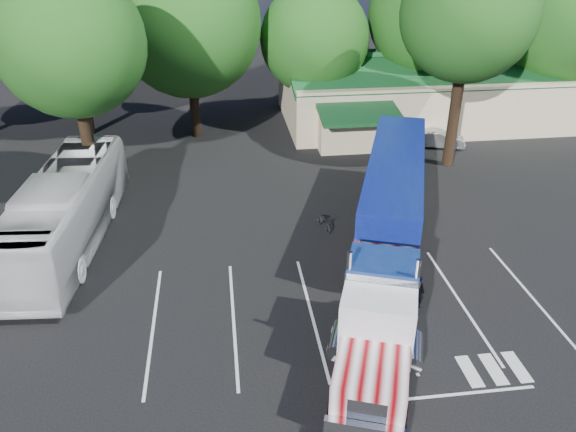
{
  "coord_description": "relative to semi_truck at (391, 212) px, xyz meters",
  "views": [
    {
      "loc": [
        -3.31,
        -24.22,
        14.39
      ],
      "look_at": [
        -0.34,
        -1.09,
        2.0
      ],
      "focal_mm": 35.0,
      "sensor_mm": 36.0,
      "label": 1
    }
  ],
  "objects": [
    {
      "name": "semi_truck",
      "position": [
        0.0,
        0.0,
        0.0
      ],
      "size": [
        9.32,
        20.21,
        4.31
      ],
      "rotation": [
        0.0,
        0.0,
        -0.35
      ],
      "color": "black",
      "rests_on": "ground"
    },
    {
      "name": "bicycle",
      "position": [
        -2.51,
        3.15,
        -2.03
      ],
      "size": [
        0.91,
        1.65,
        0.82
      ],
      "primitive_type": "imported",
      "rotation": [
        0.0,
        0.0,
        0.24
      ],
      "color": "black",
      "rests_on": "ground"
    },
    {
      "name": "tree_row_d",
      "position": [
        -0.31,
        19.65,
        4.15
      ],
      "size": [
        8.0,
        8.0,
        10.6
      ],
      "color": "black",
      "rests_on": "ground"
    },
    {
      "name": "tree_row_b",
      "position": [
        -17.31,
        19.95,
        4.69
      ],
      "size": [
        8.4,
        8.4,
        11.35
      ],
      "color": "black",
      "rests_on": "ground"
    },
    {
      "name": "tree_near_left",
      "position": [
        -14.81,
        8.15,
        6.37
      ],
      "size": [
        7.6,
        7.6,
        12.65
      ],
      "color": "black",
      "rests_on": "ground"
    },
    {
      "name": "tree_row_f",
      "position": [
        18.69,
        18.95,
        5.35
      ],
      "size": [
        10.4,
        10.4,
        13.0
      ],
      "color": "black",
      "rests_on": "ground"
    },
    {
      "name": "tour_bus",
      "position": [
        -15.27,
        3.34,
        -0.59
      ],
      "size": [
        4.12,
        13.48,
        3.7
      ],
      "primitive_type": "imported",
      "rotation": [
        0.0,
        0.0,
        -0.08
      ],
      "color": "silver",
      "rests_on": "ground"
    },
    {
      "name": "tree_near_right",
      "position": [
        7.19,
        10.65,
        7.02
      ],
      "size": [
        8.0,
        8.0,
        13.5
      ],
      "color": "black",
      "rests_on": "ground"
    },
    {
      "name": "tree_row_e",
      "position": [
        8.69,
        20.15,
        5.65
      ],
      "size": [
        9.6,
        9.6,
        12.9
      ],
      "color": "black",
      "rests_on": "ground"
    },
    {
      "name": "silver_sedan",
      "position": [
        7.69,
        13.85,
        -1.83
      ],
      "size": [
        3.93,
        2.31,
        1.22
      ],
      "primitive_type": "imported",
      "rotation": [
        0.0,
        0.0,
        1.28
      ],
      "color": "#AEB0B6",
      "rests_on": "ground"
    },
    {
      "name": "ground",
      "position": [
        -4.31,
        2.15,
        -2.44
      ],
      "size": [
        120.0,
        120.0,
        0.0
      ],
      "primitive_type": "plane",
      "color": "black",
      "rests_on": "ground"
    },
    {
      "name": "tree_row_c",
      "position": [
        -9.31,
        18.35,
        5.6
      ],
      "size": [
        10.0,
        10.0,
        13.05
      ],
      "color": "black",
      "rests_on": "ground"
    },
    {
      "name": "event_hall",
      "position": [
        9.43,
        19.96,
        -0.23
      ],
      "size": [
        24.2,
        14.12,
        5.55
      ],
      "color": "beige",
      "rests_on": "ground"
    },
    {
      "name": "woman",
      "position": [
        0.19,
        -3.85,
        -1.65
      ],
      "size": [
        0.61,
        0.69,
        1.58
      ],
      "primitive_type": "imported",
      "rotation": [
        0.0,
        0.0,
        2.06
      ],
      "color": "black",
      "rests_on": "ground"
    }
  ]
}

